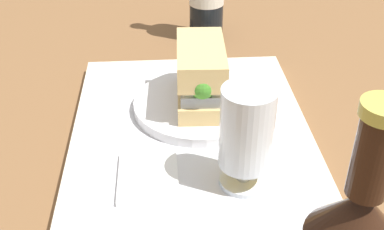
# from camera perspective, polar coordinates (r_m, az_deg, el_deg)

# --- Properties ---
(ground_plane) EXTENTS (3.00, 3.00, 0.00)m
(ground_plane) POSITION_cam_1_polar(r_m,az_deg,el_deg) (0.67, 0.00, -3.55)
(ground_plane) COLOR brown
(tray) EXTENTS (0.44, 0.32, 0.02)m
(tray) POSITION_cam_1_polar(r_m,az_deg,el_deg) (0.67, 0.00, -2.87)
(tray) COLOR beige
(tray) RESTS_ON ground_plane
(placemat) EXTENTS (0.38, 0.27, 0.00)m
(placemat) POSITION_cam_1_polar(r_m,az_deg,el_deg) (0.66, 0.00, -2.13)
(placemat) COLOR silver
(placemat) RESTS_ON tray
(plate) EXTENTS (0.19, 0.19, 0.01)m
(plate) POSITION_cam_1_polar(r_m,az_deg,el_deg) (0.71, 0.96, 1.18)
(plate) COLOR white
(plate) RESTS_ON placemat
(sandwich) EXTENTS (0.13, 0.07, 0.08)m
(sandwich) POSITION_cam_1_polar(r_m,az_deg,el_deg) (0.68, 1.02, 4.61)
(sandwich) COLOR tan
(sandwich) RESTS_ON plate
(beer_glass) EXTENTS (0.06, 0.06, 0.12)m
(beer_glass) POSITION_cam_1_polar(r_m,az_deg,el_deg) (0.54, 6.28, -2.03)
(beer_glass) COLOR silver
(beer_glass) RESTS_ON placemat
(napkin_folded) EXTENTS (0.09, 0.07, 0.01)m
(napkin_folded) POSITION_cam_1_polar(r_m,az_deg,el_deg) (0.59, -5.06, -7.13)
(napkin_folded) COLOR white
(napkin_folded) RESTS_ON placemat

